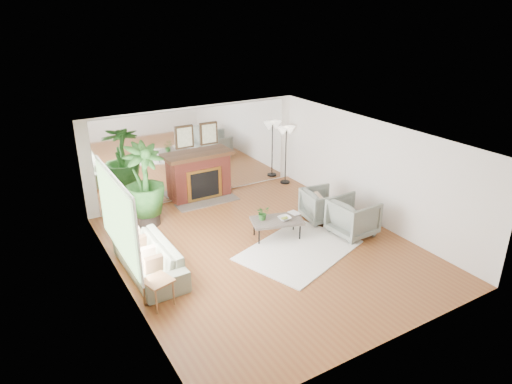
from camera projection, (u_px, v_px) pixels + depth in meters
ground at (265, 249)px, 9.95m from camera, size 7.00×7.00×0.00m
wall_left at (122, 230)px, 8.06m from camera, size 0.02×7.00×2.50m
wall_right at (371, 171)px, 10.88m from camera, size 0.02×7.00×2.50m
wall_back at (197, 153)px, 12.24m from camera, size 6.00×0.02×2.50m
mirror_panel at (197, 153)px, 12.23m from camera, size 5.40×0.04×2.40m
window_panel at (117, 216)px, 8.35m from camera, size 0.04×2.40×1.50m
fireplace at (201, 176)px, 12.28m from camera, size 1.85×0.83×2.05m
area_rug at (299, 250)px, 9.88m from camera, size 2.94×2.50×0.03m
coffee_table at (277, 221)px, 10.28m from camera, size 1.28×0.97×0.46m
sofa at (149, 258)px, 8.98m from camera, size 0.88×2.18×0.63m
armchair_back at (322, 205)px, 11.16m from camera, size 0.99×0.97×0.79m
armchair_front at (353, 217)px, 10.44m from camera, size 1.00×0.98×0.86m
side_table at (158, 284)px, 7.95m from camera, size 0.56×0.56×0.52m
potted_ficus at (144, 183)px, 10.66m from camera, size 1.17×1.17×2.02m
floor_lamp at (286, 136)px, 13.08m from camera, size 0.55×0.31×1.70m
tabletop_plant at (263, 213)px, 10.22m from camera, size 0.31×0.28×0.32m
fruit_bowl at (284, 218)px, 10.25m from camera, size 0.29×0.29×0.07m
book at (291, 214)px, 10.51m from camera, size 0.23×0.29×0.02m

